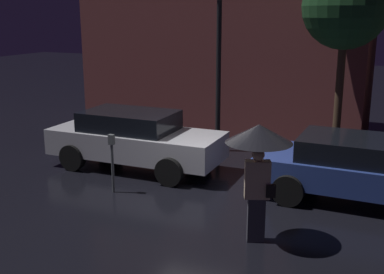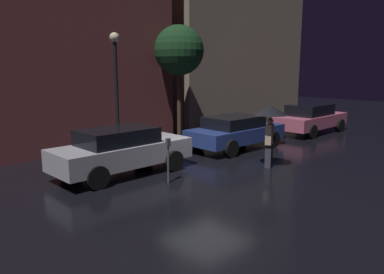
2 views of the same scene
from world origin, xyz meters
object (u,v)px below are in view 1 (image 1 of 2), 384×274
parked_car_blue (361,168)px  parking_meter (112,157)px  street_lamp_near (219,48)px  pedestrian_with_umbrella (259,148)px  parked_car_silver (135,138)px

parked_car_blue → parking_meter: size_ratio=3.28×
parked_car_blue → street_lamp_near: street_lamp_near is taller
pedestrian_with_umbrella → street_lamp_near: bearing=95.6°
parked_car_silver → parked_car_blue: 5.42m
parked_car_blue → parking_meter: bearing=-160.9°
parked_car_blue → parking_meter: parked_car_blue is taller
pedestrian_with_umbrella → street_lamp_near: size_ratio=0.46×
parked_car_blue → parking_meter: 5.25m
pedestrian_with_umbrella → street_lamp_near: 5.79m
pedestrian_with_umbrella → parking_meter: size_ratio=1.58×
parked_car_silver → street_lamp_near: bearing=59.1°
parked_car_silver → street_lamp_near: (1.33, 2.34, 2.14)m
parked_car_silver → pedestrian_with_umbrella: size_ratio=2.13×
parking_meter → street_lamp_near: (0.88, 4.04, 2.10)m
parked_car_blue → pedestrian_with_umbrella: (-1.43, -2.67, 0.95)m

